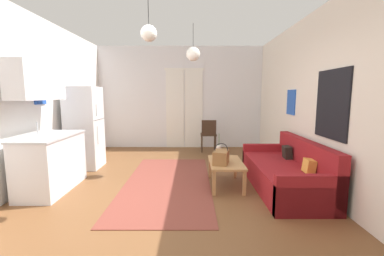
{
  "coord_description": "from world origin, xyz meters",
  "views": [
    {
      "loc": [
        0.33,
        -3.39,
        1.53
      ],
      "look_at": [
        0.34,
        1.33,
        0.89
      ],
      "focal_mm": 23.49,
      "sensor_mm": 36.0,
      "label": 1
    }
  ],
  "objects_px": {
    "bamboo_vase": "(218,151)",
    "pendant_lamp_near": "(148,33)",
    "coffee_table": "(225,165)",
    "pendant_lamp_far": "(193,54)",
    "couch": "(287,173)",
    "refrigerator": "(84,128)",
    "handbag": "(221,157)",
    "accent_chair": "(208,133)"
  },
  "relations": [
    {
      "from": "pendant_lamp_near",
      "to": "pendant_lamp_far",
      "type": "bearing_deg",
      "value": 70.58
    },
    {
      "from": "bamboo_vase",
      "to": "pendant_lamp_near",
      "type": "relative_size",
      "value": 0.65
    },
    {
      "from": "handbag",
      "to": "accent_chair",
      "type": "height_order",
      "value": "accent_chair"
    },
    {
      "from": "pendant_lamp_near",
      "to": "refrigerator",
      "type": "bearing_deg",
      "value": 132.71
    },
    {
      "from": "handbag",
      "to": "pendant_lamp_far",
      "type": "distance_m",
      "value": 2.1
    },
    {
      "from": "refrigerator",
      "to": "accent_chair",
      "type": "relative_size",
      "value": 1.96
    },
    {
      "from": "couch",
      "to": "bamboo_vase",
      "type": "distance_m",
      "value": 1.18
    },
    {
      "from": "pendant_lamp_near",
      "to": "handbag",
      "type": "bearing_deg",
      "value": 30.18
    },
    {
      "from": "couch",
      "to": "coffee_table",
      "type": "relative_size",
      "value": 2.24
    },
    {
      "from": "couch",
      "to": "pendant_lamp_far",
      "type": "xyz_separation_m",
      "value": [
        -1.53,
        1.03,
        2.04
      ]
    },
    {
      "from": "pendant_lamp_far",
      "to": "accent_chair",
      "type": "bearing_deg",
      "value": 75.63
    },
    {
      "from": "bamboo_vase",
      "to": "handbag",
      "type": "distance_m",
      "value": 0.41
    },
    {
      "from": "refrigerator",
      "to": "pendant_lamp_far",
      "type": "relative_size",
      "value": 2.39
    },
    {
      "from": "accent_chair",
      "to": "coffee_table",
      "type": "bearing_deg",
      "value": 93.15
    },
    {
      "from": "handbag",
      "to": "bamboo_vase",
      "type": "bearing_deg",
      "value": 89.03
    },
    {
      "from": "coffee_table",
      "to": "accent_chair",
      "type": "height_order",
      "value": "accent_chair"
    },
    {
      "from": "pendant_lamp_far",
      "to": "couch",
      "type": "bearing_deg",
      "value": -34.12
    },
    {
      "from": "bamboo_vase",
      "to": "accent_chair",
      "type": "relative_size",
      "value": 0.5
    },
    {
      "from": "accent_chair",
      "to": "pendant_lamp_far",
      "type": "distance_m",
      "value": 2.47
    },
    {
      "from": "coffee_table",
      "to": "refrigerator",
      "type": "distance_m",
      "value": 3.03
    },
    {
      "from": "bamboo_vase",
      "to": "handbag",
      "type": "height_order",
      "value": "bamboo_vase"
    },
    {
      "from": "coffee_table",
      "to": "refrigerator",
      "type": "bearing_deg",
      "value": 158.7
    },
    {
      "from": "bamboo_vase",
      "to": "pendant_lamp_near",
      "type": "distance_m",
      "value": 2.28
    },
    {
      "from": "refrigerator",
      "to": "pendant_lamp_near",
      "type": "distance_m",
      "value": 2.87
    },
    {
      "from": "coffee_table",
      "to": "couch",
      "type": "bearing_deg",
      "value": -7.57
    },
    {
      "from": "couch",
      "to": "bamboo_vase",
      "type": "xyz_separation_m",
      "value": [
        -1.07,
        0.41,
        0.27
      ]
    },
    {
      "from": "refrigerator",
      "to": "pendant_lamp_near",
      "type": "height_order",
      "value": "pendant_lamp_near"
    },
    {
      "from": "coffee_table",
      "to": "pendant_lamp_far",
      "type": "distance_m",
      "value": 2.2
    },
    {
      "from": "coffee_table",
      "to": "refrigerator",
      "type": "xyz_separation_m",
      "value": [
        -2.79,
        1.09,
        0.48
      ]
    },
    {
      "from": "handbag",
      "to": "accent_chair",
      "type": "distance_m",
      "value": 2.68
    },
    {
      "from": "accent_chair",
      "to": "pendant_lamp_near",
      "type": "bearing_deg",
      "value": 73.52
    },
    {
      "from": "bamboo_vase",
      "to": "pendant_lamp_far",
      "type": "xyz_separation_m",
      "value": [
        -0.45,
        0.63,
        1.77
      ]
    },
    {
      "from": "refrigerator",
      "to": "pendant_lamp_far",
      "type": "height_order",
      "value": "pendant_lamp_far"
    },
    {
      "from": "bamboo_vase",
      "to": "refrigerator",
      "type": "xyz_separation_m",
      "value": [
        -2.7,
        0.81,
        0.32
      ]
    },
    {
      "from": "couch",
      "to": "refrigerator",
      "type": "xyz_separation_m",
      "value": [
        -3.77,
        1.22,
        0.59
      ]
    },
    {
      "from": "couch",
      "to": "coffee_table",
      "type": "height_order",
      "value": "couch"
    },
    {
      "from": "bamboo_vase",
      "to": "pendant_lamp_near",
      "type": "bearing_deg",
      "value": -135.74
    },
    {
      "from": "handbag",
      "to": "pendant_lamp_far",
      "type": "bearing_deg",
      "value": 113.27
    },
    {
      "from": "handbag",
      "to": "accent_chair",
      "type": "bearing_deg",
      "value": 90.51
    },
    {
      "from": "couch",
      "to": "coffee_table",
      "type": "bearing_deg",
      "value": 172.43
    },
    {
      "from": "bamboo_vase",
      "to": "pendant_lamp_far",
      "type": "relative_size",
      "value": 0.61
    },
    {
      "from": "bamboo_vase",
      "to": "handbag",
      "type": "relative_size",
      "value": 1.14
    }
  ]
}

